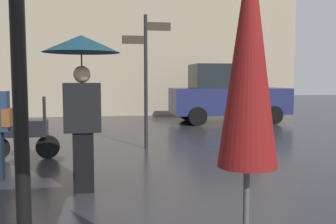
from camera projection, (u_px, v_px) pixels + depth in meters
folded_patio_umbrella_near at (249, 71)px, 2.09m from camera, size 0.40×0.40×2.37m
pedestrian_with_umbrella at (82, 70)px, 5.21m from camera, size 1.06×1.06×2.18m
parked_scooter at (20, 131)px, 7.45m from camera, size 1.41×0.32×1.23m
parked_car_left at (227, 94)px, 13.67m from camera, size 4.16×1.84×2.08m
street_signpost at (146, 68)px, 8.45m from camera, size 1.08×0.08×2.99m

